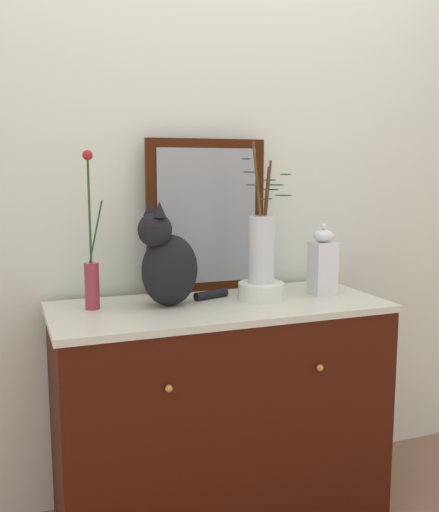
{
  "coord_description": "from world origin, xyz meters",
  "views": [
    {
      "loc": [
        -0.74,
        -1.97,
        1.37
      ],
      "look_at": [
        0.0,
        0.0,
        1.05
      ],
      "focal_mm": 40.51,
      "sensor_mm": 36.0,
      "label": 1
    }
  ],
  "objects_px": {
    "sideboard": "(220,415)",
    "vase_glass_clear": "(262,245)",
    "bowl_porcelain": "(261,291)",
    "mirror_leaning": "(207,216)",
    "jar_lidded_porcelain": "(323,263)",
    "vase_slim_green": "(92,271)",
    "cat_sitting": "(168,263)"
  },
  "relations": [
    {
      "from": "mirror_leaning",
      "to": "vase_glass_clear",
      "type": "relative_size",
      "value": 1.16
    },
    {
      "from": "mirror_leaning",
      "to": "vase_glass_clear",
      "type": "xyz_separation_m",
      "value": [
        0.14,
        -0.23,
        -0.1
      ]
    },
    {
      "from": "sideboard",
      "to": "bowl_porcelain",
      "type": "xyz_separation_m",
      "value": [
        0.18,
        0.01,
        0.47
      ]
    },
    {
      "from": "sideboard",
      "to": "jar_lidded_porcelain",
      "type": "height_order",
      "value": "jar_lidded_porcelain"
    },
    {
      "from": "cat_sitting",
      "to": "vase_glass_clear",
      "type": "bearing_deg",
      "value": -3.92
    },
    {
      "from": "sideboard",
      "to": "vase_glass_clear",
      "type": "xyz_separation_m",
      "value": [
        0.18,
        0.01,
        0.65
      ]
    },
    {
      "from": "vase_slim_green",
      "to": "cat_sitting",
      "type": "bearing_deg",
      "value": -10.02
    },
    {
      "from": "cat_sitting",
      "to": "mirror_leaning",
      "type": "bearing_deg",
      "value": 42.84
    },
    {
      "from": "vase_glass_clear",
      "to": "jar_lidded_porcelain",
      "type": "height_order",
      "value": "vase_glass_clear"
    },
    {
      "from": "mirror_leaning",
      "to": "vase_slim_green",
      "type": "xyz_separation_m",
      "value": [
        -0.49,
        -0.16,
        -0.17
      ]
    },
    {
      "from": "sideboard",
      "to": "vase_glass_clear",
      "type": "distance_m",
      "value": 0.67
    },
    {
      "from": "vase_glass_clear",
      "to": "jar_lidded_porcelain",
      "type": "xyz_separation_m",
      "value": [
        0.27,
        0.01,
        -0.09
      ]
    },
    {
      "from": "mirror_leaning",
      "to": "jar_lidded_porcelain",
      "type": "distance_m",
      "value": 0.5
    },
    {
      "from": "bowl_porcelain",
      "to": "jar_lidded_porcelain",
      "type": "distance_m",
      "value": 0.29
    },
    {
      "from": "sideboard",
      "to": "vase_slim_green",
      "type": "height_order",
      "value": "vase_slim_green"
    },
    {
      "from": "sideboard",
      "to": "bowl_porcelain",
      "type": "bearing_deg",
      "value": 4.07
    },
    {
      "from": "mirror_leaning",
      "to": "jar_lidded_porcelain",
      "type": "xyz_separation_m",
      "value": [
        0.41,
        -0.23,
        -0.18
      ]
    },
    {
      "from": "sideboard",
      "to": "vase_glass_clear",
      "type": "bearing_deg",
      "value": 4.06
    },
    {
      "from": "cat_sitting",
      "to": "bowl_porcelain",
      "type": "bearing_deg",
      "value": -3.93
    },
    {
      "from": "bowl_porcelain",
      "to": "jar_lidded_porcelain",
      "type": "xyz_separation_m",
      "value": [
        0.27,
        0.01,
        0.09
      ]
    },
    {
      "from": "sideboard",
      "to": "cat_sitting",
      "type": "relative_size",
      "value": 3.22
    },
    {
      "from": "jar_lidded_porcelain",
      "to": "vase_glass_clear",
      "type": "bearing_deg",
      "value": -178.91
    },
    {
      "from": "cat_sitting",
      "to": "vase_slim_green",
      "type": "distance_m",
      "value": 0.27
    },
    {
      "from": "cat_sitting",
      "to": "vase_glass_clear",
      "type": "height_order",
      "value": "vase_glass_clear"
    },
    {
      "from": "cat_sitting",
      "to": "vase_slim_green",
      "type": "relative_size",
      "value": 0.69
    },
    {
      "from": "mirror_leaning",
      "to": "bowl_porcelain",
      "type": "relative_size",
      "value": 3.49
    },
    {
      "from": "vase_slim_green",
      "to": "bowl_porcelain",
      "type": "xyz_separation_m",
      "value": [
        0.63,
        -0.07,
        -0.11
      ]
    },
    {
      "from": "cat_sitting",
      "to": "sideboard",
      "type": "bearing_deg",
      "value": -11.32
    },
    {
      "from": "bowl_porcelain",
      "to": "mirror_leaning",
      "type": "bearing_deg",
      "value": 121.42
    },
    {
      "from": "bowl_porcelain",
      "to": "vase_glass_clear",
      "type": "bearing_deg",
      "value": 2.02
    },
    {
      "from": "cat_sitting",
      "to": "jar_lidded_porcelain",
      "type": "bearing_deg",
      "value": -1.79
    },
    {
      "from": "bowl_porcelain",
      "to": "sideboard",
      "type": "bearing_deg",
      "value": -175.93
    }
  ]
}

